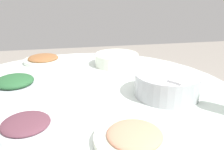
# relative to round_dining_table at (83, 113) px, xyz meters

# --- Properties ---
(round_dining_table) EXTENTS (1.37, 1.37, 0.75)m
(round_dining_table) POSITION_rel_round_dining_table_xyz_m (0.00, 0.00, 0.00)
(round_dining_table) COLOR #99999E
(round_dining_table) RESTS_ON ground
(rice_bowl) EXTENTS (0.27, 0.27, 0.10)m
(rice_bowl) POSITION_rel_round_dining_table_xyz_m (-0.06, -0.35, 0.14)
(rice_bowl) COLOR #B2B5BA
(rice_bowl) RESTS_ON round_dining_table
(soup_bowl) EXTENTS (0.25, 0.25, 0.07)m
(soup_bowl) POSITION_rel_round_dining_table_xyz_m (0.38, -0.23, 0.12)
(soup_bowl) COLOR white
(soup_bowl) RESTS_ON round_dining_table
(dish_eggplant) EXTENTS (0.20, 0.20, 0.04)m
(dish_eggplant) POSITION_rel_round_dining_table_xyz_m (-0.22, 0.19, 0.10)
(dish_eggplant) COLOR silver
(dish_eggplant) RESTS_ON round_dining_table
(dish_greens) EXTENTS (0.25, 0.25, 0.06)m
(dish_greens) POSITION_rel_round_dining_table_xyz_m (0.13, 0.29, 0.11)
(dish_greens) COLOR silver
(dish_greens) RESTS_ON round_dining_table
(dish_shrimp) EXTENTS (0.24, 0.24, 0.05)m
(dish_shrimp) POSITION_rel_round_dining_table_xyz_m (-0.35, -0.13, 0.10)
(dish_shrimp) COLOR silver
(dish_shrimp) RESTS_ON round_dining_table
(dish_stirfry) EXTENTS (0.23, 0.23, 0.05)m
(dish_stirfry) POSITION_rel_round_dining_table_xyz_m (0.51, 0.20, 0.11)
(dish_stirfry) COLOR white
(dish_stirfry) RESTS_ON round_dining_table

